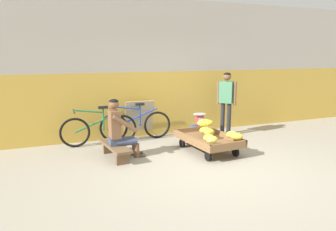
{
  "coord_description": "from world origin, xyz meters",
  "views": [
    {
      "loc": [
        -2.78,
        -4.57,
        1.94
      ],
      "look_at": [
        -0.35,
        1.27,
        0.75
      ],
      "focal_mm": 34.51,
      "sensor_mm": 36.0,
      "label": 1
    }
  ],
  "objects_px": {
    "banana_cart": "(208,140)",
    "weighing_scale": "(200,120)",
    "bicycle_far_left": "(136,125)",
    "customer_adult": "(226,97)",
    "bicycle_near_left": "(99,129)",
    "sign_board": "(139,119)",
    "low_bench": "(115,148)",
    "shopping_bag": "(210,137)",
    "plastic_crate": "(199,132)",
    "vendor_seated": "(119,129)"
  },
  "relations": [
    {
      "from": "plastic_crate",
      "to": "vendor_seated",
      "type": "bearing_deg",
      "value": -161.19
    },
    {
      "from": "bicycle_near_left",
      "to": "sign_board",
      "type": "distance_m",
      "value": 1.08
    },
    {
      "from": "vendor_seated",
      "to": "customer_adult",
      "type": "xyz_separation_m",
      "value": [
        2.84,
        0.76,
        0.38
      ]
    },
    {
      "from": "plastic_crate",
      "to": "shopping_bag",
      "type": "bearing_deg",
      "value": -82.2
    },
    {
      "from": "weighing_scale",
      "to": "shopping_bag",
      "type": "bearing_deg",
      "value": -82.17
    },
    {
      "from": "sign_board",
      "to": "vendor_seated",
      "type": "bearing_deg",
      "value": -120.81
    },
    {
      "from": "customer_adult",
      "to": "low_bench",
      "type": "bearing_deg",
      "value": -165.53
    },
    {
      "from": "low_bench",
      "to": "shopping_bag",
      "type": "distance_m",
      "value": 2.26
    },
    {
      "from": "weighing_scale",
      "to": "low_bench",
      "type": "bearing_deg",
      "value": -161.96
    },
    {
      "from": "customer_adult",
      "to": "shopping_bag",
      "type": "distance_m",
      "value": 1.17
    },
    {
      "from": "bicycle_far_left",
      "to": "customer_adult",
      "type": "relative_size",
      "value": 1.08
    },
    {
      "from": "banana_cart",
      "to": "customer_adult",
      "type": "bearing_deg",
      "value": 43.86
    },
    {
      "from": "bicycle_far_left",
      "to": "customer_adult",
      "type": "height_order",
      "value": "customer_adult"
    },
    {
      "from": "bicycle_near_left",
      "to": "sign_board",
      "type": "height_order",
      "value": "sign_board"
    },
    {
      "from": "plastic_crate",
      "to": "customer_adult",
      "type": "distance_m",
      "value": 1.09
    },
    {
      "from": "weighing_scale",
      "to": "shopping_bag",
      "type": "xyz_separation_m",
      "value": [
        0.06,
        -0.41,
        -0.33
      ]
    },
    {
      "from": "banana_cart",
      "to": "bicycle_near_left",
      "type": "distance_m",
      "value": 2.36
    },
    {
      "from": "banana_cart",
      "to": "shopping_bag",
      "type": "xyz_separation_m",
      "value": [
        0.4,
        0.59,
        -0.12
      ]
    },
    {
      "from": "plastic_crate",
      "to": "weighing_scale",
      "type": "bearing_deg",
      "value": -90.0
    },
    {
      "from": "banana_cart",
      "to": "low_bench",
      "type": "relative_size",
      "value": 1.32
    },
    {
      "from": "low_bench",
      "to": "vendor_seated",
      "type": "relative_size",
      "value": 0.99
    },
    {
      "from": "banana_cart",
      "to": "bicycle_near_left",
      "type": "height_order",
      "value": "bicycle_near_left"
    },
    {
      "from": "low_bench",
      "to": "shopping_bag",
      "type": "relative_size",
      "value": 4.68
    },
    {
      "from": "bicycle_near_left",
      "to": "sign_board",
      "type": "relative_size",
      "value": 1.88
    },
    {
      "from": "vendor_seated",
      "to": "shopping_bag",
      "type": "height_order",
      "value": "vendor_seated"
    },
    {
      "from": "customer_adult",
      "to": "bicycle_far_left",
      "type": "bearing_deg",
      "value": 169.16
    },
    {
      "from": "weighing_scale",
      "to": "bicycle_far_left",
      "type": "bearing_deg",
      "value": 162.16
    },
    {
      "from": "weighing_scale",
      "to": "sign_board",
      "type": "distance_m",
      "value": 1.44
    },
    {
      "from": "plastic_crate",
      "to": "weighing_scale",
      "type": "distance_m",
      "value": 0.3
    },
    {
      "from": "vendor_seated",
      "to": "bicycle_near_left",
      "type": "distance_m",
      "value": 1.08
    },
    {
      "from": "bicycle_near_left",
      "to": "bicycle_far_left",
      "type": "relative_size",
      "value": 1.0
    },
    {
      "from": "weighing_scale",
      "to": "customer_adult",
      "type": "relative_size",
      "value": 0.2
    },
    {
      "from": "vendor_seated",
      "to": "plastic_crate",
      "type": "bearing_deg",
      "value": 18.81
    },
    {
      "from": "low_bench",
      "to": "bicycle_near_left",
      "type": "xyz_separation_m",
      "value": [
        -0.11,
        1.04,
        0.15
      ]
    },
    {
      "from": "bicycle_near_left",
      "to": "shopping_bag",
      "type": "xyz_separation_m",
      "value": [
        2.35,
        -0.74,
        -0.23
      ]
    },
    {
      "from": "plastic_crate",
      "to": "customer_adult",
      "type": "xyz_separation_m",
      "value": [
        0.74,
        0.04,
        0.8
      ]
    },
    {
      "from": "low_bench",
      "to": "plastic_crate",
      "type": "relative_size",
      "value": 3.12
    },
    {
      "from": "bicycle_far_left",
      "to": "bicycle_near_left",
      "type": "bearing_deg",
      "value": -171.61
    },
    {
      "from": "vendor_seated",
      "to": "bicycle_far_left",
      "type": "distance_m",
      "value": 1.37
    },
    {
      "from": "banana_cart",
      "to": "shopping_bag",
      "type": "height_order",
      "value": "banana_cart"
    },
    {
      "from": "shopping_bag",
      "to": "vendor_seated",
      "type": "bearing_deg",
      "value": -171.92
    },
    {
      "from": "low_bench",
      "to": "plastic_crate",
      "type": "bearing_deg",
      "value": 18.07
    },
    {
      "from": "banana_cart",
      "to": "sign_board",
      "type": "distance_m",
      "value": 1.92
    },
    {
      "from": "banana_cart",
      "to": "plastic_crate",
      "type": "height_order",
      "value": "banana_cart"
    },
    {
      "from": "banana_cart",
      "to": "weighing_scale",
      "type": "height_order",
      "value": "weighing_scale"
    },
    {
      "from": "bicycle_near_left",
      "to": "sign_board",
      "type": "xyz_separation_m",
      "value": [
        1.02,
        0.34,
        0.09
      ]
    },
    {
      "from": "bicycle_far_left",
      "to": "customer_adult",
      "type": "bearing_deg",
      "value": -10.84
    },
    {
      "from": "vendor_seated",
      "to": "sign_board",
      "type": "distance_m",
      "value": 1.61
    },
    {
      "from": "bicycle_far_left",
      "to": "shopping_bag",
      "type": "distance_m",
      "value": 1.73
    },
    {
      "from": "sign_board",
      "to": "weighing_scale",
      "type": "bearing_deg",
      "value": -27.67
    }
  ]
}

